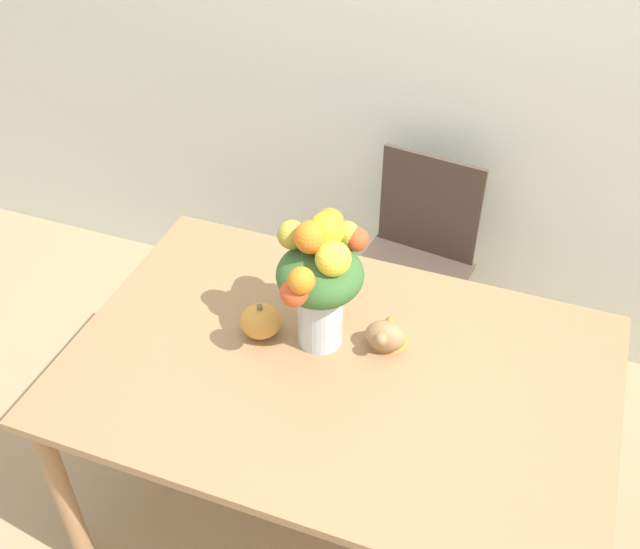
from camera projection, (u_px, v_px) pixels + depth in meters
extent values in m
plane|color=tan|center=(335.00, 514.00, 2.60)|extent=(12.00, 12.00, 0.00)
cube|color=silver|center=(451.00, 15.00, 2.56)|extent=(8.00, 0.06, 2.70)
cube|color=#9E754C|center=(338.00, 370.00, 2.13)|extent=(1.54, 1.01, 0.03)
cylinder|color=#9E754C|center=(64.00, 496.00, 2.25)|extent=(0.06, 0.06, 0.72)
cylinder|color=#9E754C|center=(200.00, 309.00, 2.88)|extent=(0.06, 0.06, 0.72)
cylinder|color=#9E754C|center=(580.00, 410.00, 2.50)|extent=(0.06, 0.06, 0.72)
cylinder|color=silver|center=(320.00, 314.00, 2.14)|extent=(0.13, 0.13, 0.20)
cylinder|color=silver|center=(320.00, 330.00, 2.18)|extent=(0.12, 0.12, 0.08)
cylinder|color=#38662D|center=(329.00, 308.00, 2.11)|extent=(0.01, 0.01, 0.25)
cylinder|color=#38662D|center=(326.00, 301.00, 2.14)|extent=(0.01, 0.01, 0.25)
cylinder|color=#38662D|center=(315.00, 301.00, 2.14)|extent=(0.01, 0.01, 0.25)
cylinder|color=#38662D|center=(311.00, 308.00, 2.12)|extent=(0.01, 0.01, 0.25)
cylinder|color=#38662D|center=(320.00, 312.00, 2.10)|extent=(0.01, 0.01, 0.25)
ellipsoid|color=#38662D|center=(320.00, 274.00, 2.05)|extent=(0.24, 0.24, 0.15)
sphere|color=#D64C23|center=(294.00, 293.00, 1.94)|extent=(0.08, 0.08, 0.08)
sphere|color=yellow|center=(327.00, 230.00, 1.97)|extent=(0.10, 0.10, 0.10)
sphere|color=orange|center=(311.00, 236.00, 2.13)|extent=(0.09, 0.09, 0.09)
sphere|color=yellow|center=(308.00, 247.00, 2.09)|extent=(0.08, 0.08, 0.08)
sphere|color=#D64C23|center=(357.00, 239.00, 2.07)|extent=(0.07, 0.07, 0.07)
sphere|color=#AD9E33|center=(347.00, 234.00, 2.07)|extent=(0.08, 0.08, 0.08)
sphere|color=orange|center=(311.00, 237.00, 1.96)|extent=(0.09, 0.09, 0.09)
sphere|color=orange|center=(330.00, 223.00, 2.04)|extent=(0.08, 0.08, 0.08)
sphere|color=#AD9E33|center=(292.00, 235.00, 2.02)|extent=(0.08, 0.08, 0.08)
sphere|color=orange|center=(301.00, 280.00, 1.90)|extent=(0.07, 0.07, 0.07)
sphere|color=yellow|center=(333.00, 259.00, 1.95)|extent=(0.10, 0.10, 0.10)
ellipsoid|color=gold|center=(261.00, 321.00, 2.20)|extent=(0.12, 0.12, 0.10)
cylinder|color=brown|center=(260.00, 308.00, 2.16)|extent=(0.02, 0.02, 0.02)
ellipsoid|color=#A87A4C|center=(385.00, 336.00, 2.15)|extent=(0.12, 0.09, 0.09)
cone|color=orange|center=(389.00, 328.00, 2.18)|extent=(0.12, 0.12, 0.10)
sphere|color=#A87A4C|center=(381.00, 339.00, 2.10)|extent=(0.04, 0.04, 0.04)
cube|color=#47382D|center=(405.00, 281.00, 2.86)|extent=(0.47, 0.47, 0.02)
cylinder|color=#47382D|center=(344.00, 338.00, 2.95)|extent=(0.04, 0.04, 0.45)
cylinder|color=#47382D|center=(425.00, 367.00, 2.83)|extent=(0.04, 0.04, 0.45)
cylinder|color=#47382D|center=(380.00, 288.00, 3.18)|extent=(0.04, 0.04, 0.45)
cylinder|color=#47382D|center=(455.00, 313.00, 3.06)|extent=(0.04, 0.04, 0.45)
cube|color=#47382D|center=(430.00, 206.00, 2.85)|extent=(0.40, 0.07, 0.43)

